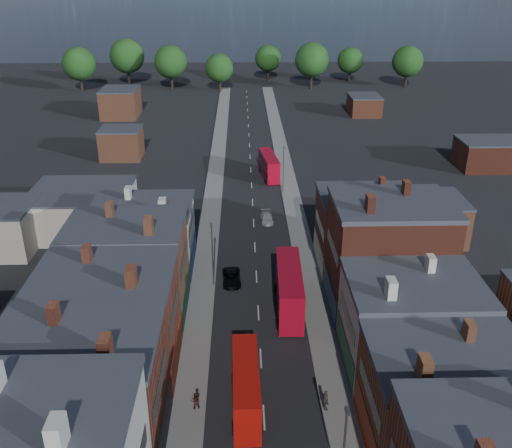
{
  "coord_description": "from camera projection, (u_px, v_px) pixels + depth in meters",
  "views": [
    {
      "loc": [
        -1.63,
        -29.17,
        35.12
      ],
      "look_at": [
        0.0,
        34.09,
        6.19
      ],
      "focal_mm": 40.0,
      "sensor_mm": 36.0,
      "label": 1
    }
  ],
  "objects": [
    {
      "name": "pavement_east",
      "position": [
        296.0,
        217.0,
        86.75
      ],
      "size": [
        3.0,
        200.0,
        0.12
      ],
      "primitive_type": "cube",
      "color": "gray",
      "rests_on": "ground"
    },
    {
      "name": "car_3",
      "position": [
        267.0,
        218.0,
        85.07
      ],
      "size": [
        1.91,
        4.26,
        1.21
      ],
      "primitive_type": "imported",
      "rotation": [
        0.0,
        0.0,
        0.05
      ],
      "color": "silver",
      "rests_on": "ground"
    },
    {
      "name": "lamp_post_2",
      "position": [
        212.0,
        251.0,
        66.36
      ],
      "size": [
        0.25,
        0.7,
        8.12
      ],
      "color": "slate",
      "rests_on": "ground"
    },
    {
      "name": "lamp_post_3",
      "position": [
        283.0,
        167.0,
        93.88
      ],
      "size": [
        0.25,
        0.7,
        8.12
      ],
      "color": "slate",
      "rests_on": "ground"
    },
    {
      "name": "bus_1",
      "position": [
        289.0,
        289.0,
        62.54
      ],
      "size": [
        3.15,
        11.5,
        4.94
      ],
      "rotation": [
        0.0,
        0.0,
        -0.03
      ],
      "color": "red",
      "rests_on": "ground"
    },
    {
      "name": "ped_1",
      "position": [
        195.0,
        401.0,
        48.99
      ],
      "size": [
        0.82,
        0.52,
        1.57
      ],
      "primitive_type": "imported",
      "rotation": [
        0.0,
        0.0,
        3.28
      ],
      "color": "#3B1F17",
      "rests_on": "pavement_west"
    },
    {
      "name": "car_2",
      "position": [
        232.0,
        278.0,
        68.75
      ],
      "size": [
        2.36,
        4.76,
        1.3
      ],
      "primitive_type": "imported",
      "rotation": [
        0.0,
        0.0,
        0.05
      ],
      "color": "black",
      "rests_on": "ground"
    },
    {
      "name": "lamp_post_1",
      "position": [
        344.0,
        448.0,
        39.33
      ],
      "size": [
        0.25,
        0.7,
        8.12
      ],
      "color": "slate",
      "rests_on": "ground"
    },
    {
      "name": "terrace_west",
      "position": [
        61.0,
        436.0,
        38.23
      ],
      "size": [
        12.0,
        80.0,
        12.5
      ],
      "primitive_type": "cube",
      "color": "maroon",
      "rests_on": "ground"
    },
    {
      "name": "bus_0",
      "position": [
        246.0,
        386.0,
        48.64
      ],
      "size": [
        2.61,
        9.78,
        4.21
      ],
      "rotation": [
        0.0,
        0.0,
        0.02
      ],
      "color": "red",
      "rests_on": "ground"
    },
    {
      "name": "ped_3",
      "position": [
        326.0,
        400.0,
        48.73
      ],
      "size": [
        0.81,
        1.26,
        1.98
      ],
      "primitive_type": "imported",
      "rotation": [
        0.0,
        0.0,
        1.83
      ],
      "color": "#58524B",
      "rests_on": "pavement_east"
    },
    {
      "name": "terrace_east",
      "position": [
        474.0,
        428.0,
        38.89
      ],
      "size": [
        12.0,
        80.0,
        12.5
      ],
      "primitive_type": "cube",
      "color": "maroon",
      "rests_on": "ground"
    },
    {
      "name": "bus_2",
      "position": [
        269.0,
        165.0,
        101.96
      ],
      "size": [
        3.49,
        9.94,
        4.2
      ],
      "rotation": [
        0.0,
        0.0,
        0.13
      ],
      "color": "#A9071C",
      "rests_on": "ground"
    },
    {
      "name": "pavement_west",
      "position": [
        211.0,
        218.0,
        86.44
      ],
      "size": [
        3.0,
        200.0,
        0.12
      ],
      "primitive_type": "cube",
      "color": "gray",
      "rests_on": "ground"
    }
  ]
}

